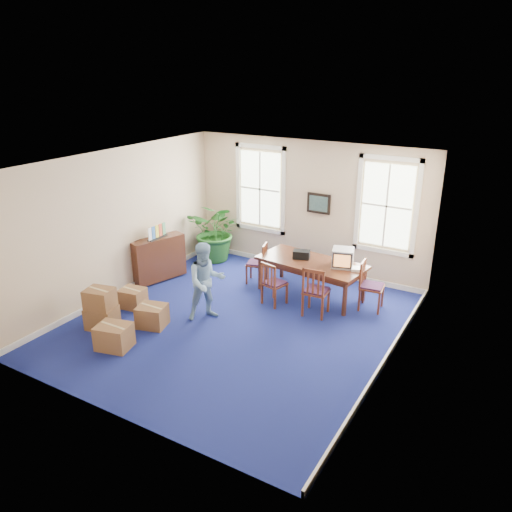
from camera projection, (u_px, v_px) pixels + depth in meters
The scene contains 25 objects.
floor at pixel (237, 323), 9.92m from camera, with size 6.50×6.50×0.00m, color navy.
ceiling at pixel (234, 162), 8.77m from camera, with size 6.50×6.50×0.00m, color white.
wall_back at pixel (308, 207), 11.97m from camera, with size 6.50×6.50×0.00m, color #CFB392.
wall_front at pixel (106, 319), 6.72m from camera, with size 6.50×6.50×0.00m, color #CFB392.
wall_left at pixel (118, 224), 10.75m from camera, with size 6.50×6.50×0.00m, color #CFB392.
wall_right at pixel (394, 280), 7.94m from camera, with size 6.50×6.50×0.00m, color #CFB392.
baseboard_back at pixel (305, 267), 12.50m from camera, with size 6.00×0.04×0.12m, color white.
baseboard_left at pixel (126, 289), 11.29m from camera, with size 0.04×6.50×0.12m, color white.
baseboard_right at pixel (384, 362), 8.50m from camera, with size 0.04×6.50×0.12m, color white.
window_left at pixel (260, 189), 12.45m from camera, with size 1.40×0.12×2.20m, color white, non-canonical shape.
window_right at pixel (387, 206), 10.95m from camera, with size 1.40×0.12×2.20m, color white, non-canonical shape.
wall_picture at pixel (319, 203), 11.73m from camera, with size 0.58×0.06×0.48m, color black, non-canonical shape.
conference_table at pixel (311, 278), 11.01m from camera, with size 2.34×1.07×0.80m, color #4C2617, non-canonical shape.
crt_tv at pixel (343, 258), 10.51m from camera, with size 0.43×0.47×0.40m, color #B7B7BC, non-canonical shape.
game_console at pixel (356, 269), 10.38m from camera, with size 0.18×0.23×0.06m, color white.
equipment_bag at pixel (301, 254), 11.00m from camera, with size 0.36×0.23×0.18m, color black.
chair_near_left at pixel (274, 283), 10.56m from camera, with size 0.43×0.43×0.97m, color brown, non-canonical shape.
chair_near_right at pixel (316, 290), 10.09m from camera, with size 0.48×0.48×1.07m, color brown, non-canonical shape.
chair_end_left at pixel (256, 263), 11.63m from camera, with size 0.43×0.43×0.97m, color brown, non-canonical shape.
chair_end_right at pixel (372, 286), 10.32m from camera, with size 0.47×0.47×1.05m, color brown, non-canonical shape.
man at pixel (206, 281), 9.85m from camera, with size 0.78×0.60×1.60m, color #84ACCD.
credenza at pixel (159, 260), 11.72m from camera, with size 0.37×1.30×1.02m, color #4C2617.
brochure_rack at pixel (157, 233), 11.47m from camera, with size 0.13×0.75×0.33m, color #99999E, non-canonical shape.
potted_plant at pixel (217, 231), 12.84m from camera, with size 1.42×1.23×1.58m, color #1F591D.
cardboard_boxes at pixel (113, 308), 9.60m from camera, with size 1.50×1.50×0.86m, color brown, non-canonical shape.
Camera 1 is at (4.74, -7.40, 4.81)m, focal length 35.00 mm.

